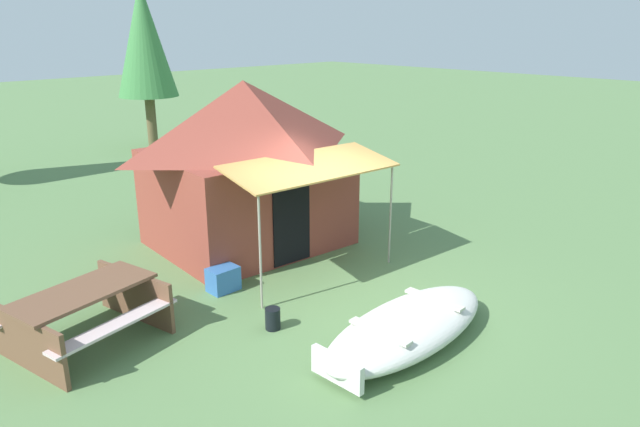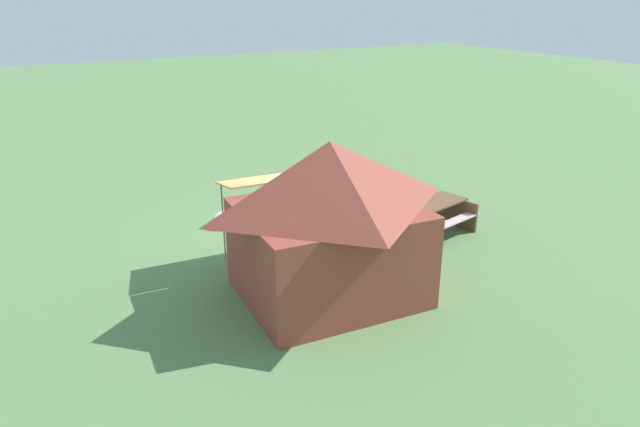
% 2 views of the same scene
% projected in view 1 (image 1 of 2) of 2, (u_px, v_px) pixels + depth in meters
% --- Properties ---
extents(ground_plane, '(80.00, 80.00, 0.00)m').
position_uv_depth(ground_plane, '(343.00, 291.00, 9.08)').
color(ground_plane, '#577B49').
extents(beached_rowboat, '(3.03, 1.28, 0.45)m').
position_uv_depth(beached_rowboat, '(407.00, 327.00, 7.53)').
color(beached_rowboat, silver).
rests_on(beached_rowboat, ground_plane).
extents(canvas_cabin_tent, '(3.63, 4.13, 3.03)m').
position_uv_depth(canvas_cabin_tent, '(246.00, 162.00, 10.58)').
color(canvas_cabin_tent, brown).
rests_on(canvas_cabin_tent, ground_plane).
extents(picnic_table, '(2.03, 1.82, 0.76)m').
position_uv_depth(picnic_table, '(85.00, 310.00, 7.47)').
color(picnic_table, brown).
rests_on(picnic_table, ground_plane).
extents(cooler_box, '(0.46, 0.33, 0.38)m').
position_uv_depth(cooler_box, '(223.00, 279.00, 9.04)').
color(cooler_box, '#346AB4').
rests_on(cooler_box, ground_plane).
extents(fuel_can, '(0.29, 0.29, 0.30)m').
position_uv_depth(fuel_can, '(273.00, 319.00, 7.91)').
color(fuel_can, black).
rests_on(fuel_can, ground_plane).
extents(pine_tree_back_right, '(1.91, 1.91, 5.25)m').
position_uv_depth(pine_tree_back_right, '(144.00, 41.00, 18.39)').
color(pine_tree_back_right, brown).
rests_on(pine_tree_back_right, ground_plane).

